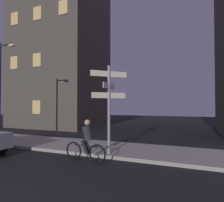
# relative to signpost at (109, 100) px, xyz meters

# --- Properties ---
(sidewalk_kerb) EXTENTS (40.00, 2.99, 0.14)m
(sidewalk_kerb) POSITION_rel_signpost_xyz_m (-0.60, 1.15, -2.30)
(sidewalk_kerb) COLOR #9E9991
(sidewalk_kerb) RESTS_ON ground_plane
(signpost) EXTENTS (1.17, 1.17, 3.69)m
(signpost) POSITION_rel_signpost_xyz_m (0.00, 0.00, 0.00)
(signpost) COLOR gray
(signpost) RESTS_ON sidewalk_kerb
(street_lamp) EXTENTS (1.26, 0.28, 5.69)m
(street_lamp) POSITION_rel_signpost_xyz_m (-7.10, 0.47, 1.12)
(street_lamp) COLOR #2D2D30
(street_lamp) RESTS_ON sidewalk_kerb
(cyclist) EXTENTS (1.82, 0.36, 1.61)m
(cyclist) POSITION_rel_signpost_xyz_m (-0.48, -1.04, -1.62)
(cyclist) COLOR black
(cyclist) RESTS_ON ground_plane
(building_left_block) EXTENTS (8.45, 6.79, 19.90)m
(building_left_block) POSITION_rel_signpost_xyz_m (-9.67, 9.31, 7.58)
(building_left_block) COLOR #4C443D
(building_left_block) RESTS_ON ground_plane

